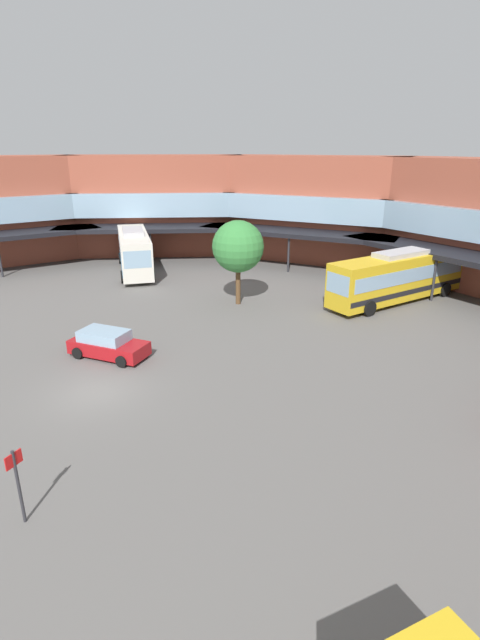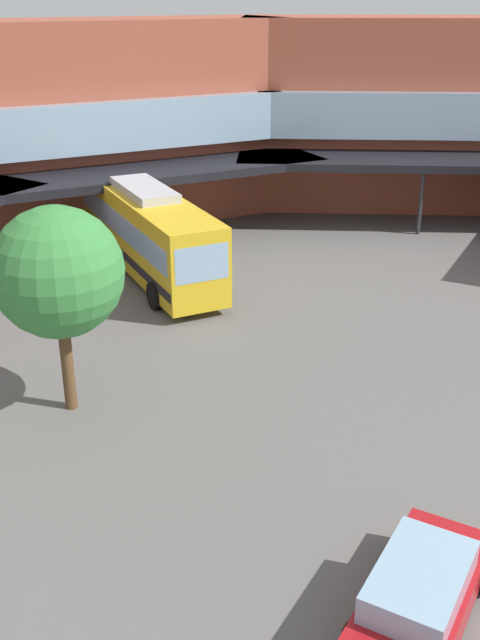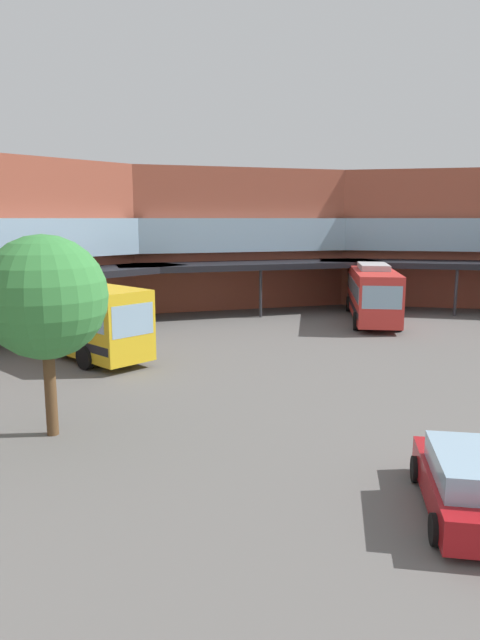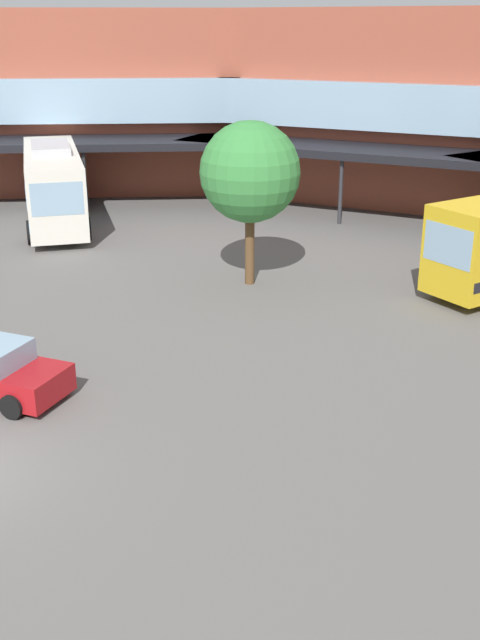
% 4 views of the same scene
% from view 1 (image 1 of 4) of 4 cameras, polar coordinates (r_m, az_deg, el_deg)
% --- Properties ---
extents(ground_plane, '(115.15, 115.15, 0.00)m').
position_cam_1_polar(ground_plane, '(24.44, -16.59, -8.17)').
color(ground_plane, '#605E5B').
extents(station_building, '(71.19, 44.89, 10.22)m').
position_cam_1_polar(station_building, '(31.76, 13.67, 8.44)').
color(station_building, '#9E4C38').
rests_on(station_building, ground).
extents(bus_0, '(11.19, 6.04, 3.98)m').
position_cam_1_polar(bus_0, '(45.98, -12.38, 8.01)').
color(bus_0, silver).
rests_on(bus_0, ground).
extents(bus_1, '(2.89, 12.47, 3.88)m').
position_cam_1_polar(bus_1, '(37.98, 18.20, 4.92)').
color(bus_1, gold).
rests_on(bus_1, ground).
extents(parked_car, '(4.66, 3.93, 1.53)m').
position_cam_1_polar(parked_car, '(27.89, -15.37, -2.77)').
color(parked_car, '#A51419').
rests_on(parked_car, ground).
extents(plaza_tree, '(3.74, 3.74, 6.19)m').
position_cam_1_polar(plaza_tree, '(35.05, -0.23, 8.65)').
color(plaza_tree, brown).
rests_on(plaza_tree, ground).
extents(stop_sign_post, '(0.35, 0.53, 2.62)m').
position_cam_1_polar(stop_sign_post, '(16.88, -24.81, -16.73)').
color(stop_sign_post, '#2D2D33').
rests_on(stop_sign_post, ground).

